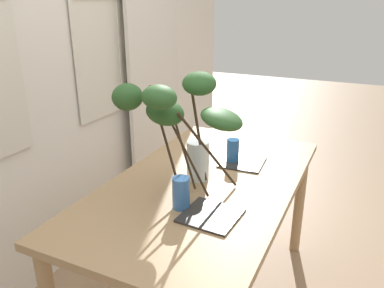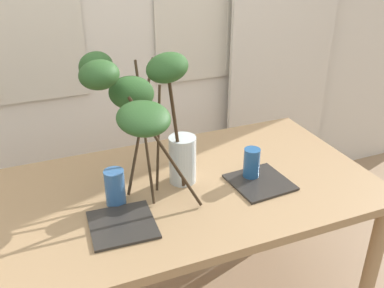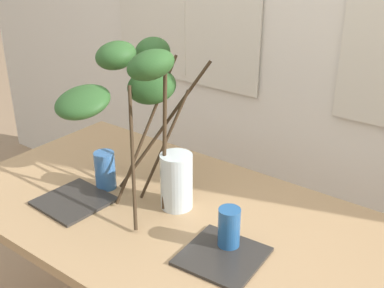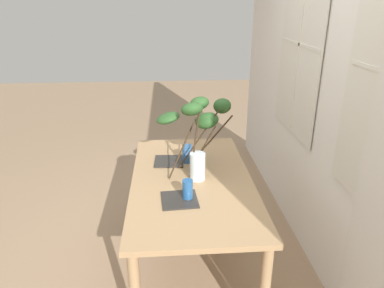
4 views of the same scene
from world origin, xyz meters
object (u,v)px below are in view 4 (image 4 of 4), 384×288
(dining_table, at_px, (192,190))
(vase_with_branches, at_px, (198,125))
(drinking_glass_blue_right, at_px, (188,190))
(plate_square_left, at_px, (169,161))
(plate_square_right, at_px, (180,200))
(drinking_glass_blue_left, at_px, (187,154))

(dining_table, height_order, vase_with_branches, vase_with_branches)
(drinking_glass_blue_right, xyz_separation_m, plate_square_left, (-0.58, -0.11, -0.06))
(plate_square_left, relative_size, plate_square_right, 0.99)
(vase_with_branches, relative_size, drinking_glass_blue_left, 4.44)
(drinking_glass_blue_left, bearing_deg, dining_table, 3.01)
(vase_with_branches, relative_size, plate_square_right, 2.76)
(vase_with_branches, xyz_separation_m, plate_square_right, (0.44, -0.16, -0.36))
(drinking_glass_blue_right, bearing_deg, plate_square_left, -168.95)
(dining_table, relative_size, plate_square_left, 6.91)
(drinking_glass_blue_left, xyz_separation_m, plate_square_right, (0.58, -0.09, -0.07))
(plate_square_right, bearing_deg, plate_square_left, -174.23)
(drinking_glass_blue_left, height_order, drinking_glass_blue_right, drinking_glass_blue_left)
(plate_square_left, xyz_separation_m, plate_square_right, (0.60, 0.06, -0.00))
(vase_with_branches, relative_size, plate_square_left, 2.79)
(drinking_glass_blue_right, distance_m, plate_square_left, 0.60)
(plate_square_left, bearing_deg, vase_with_branches, 55.11)
(dining_table, height_order, plate_square_right, plate_square_right)
(drinking_glass_blue_left, bearing_deg, vase_with_branches, 27.77)
(plate_square_right, bearing_deg, drinking_glass_blue_right, 104.51)
(vase_with_branches, bearing_deg, drinking_glass_blue_right, -13.85)
(drinking_glass_blue_left, distance_m, plate_square_right, 0.59)
(vase_with_branches, height_order, plate_square_left, vase_with_branches)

